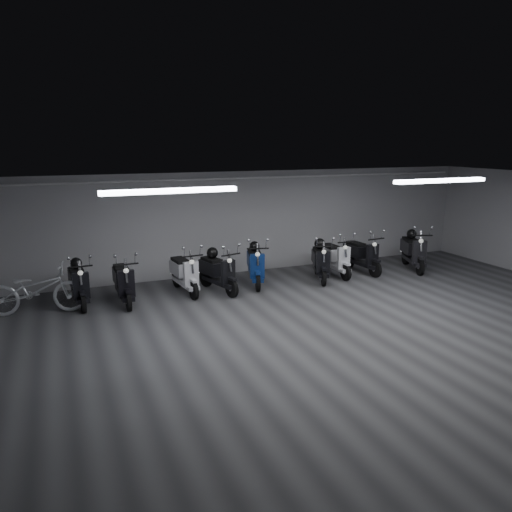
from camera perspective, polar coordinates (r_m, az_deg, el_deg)
name	(u,v)px	position (r m, az deg, el deg)	size (l,w,h in m)	color
floor	(343,334)	(9.58, 10.11, -8.95)	(14.00, 10.00, 0.01)	#38393B
ceiling	(349,186)	(8.92, 10.85, 8.03)	(14.00, 10.00, 0.01)	gray
back_wall	(247,222)	(13.53, -1.02, 3.97)	(14.00, 0.01, 2.80)	#A0A0A2
fluor_strip_left	(170,191)	(8.68, -9.99, 7.50)	(2.40, 0.18, 0.08)	white
fluor_strip_right	(441,181)	(11.56, 20.77, 8.23)	(2.40, 0.18, 0.08)	white
conduit	(248,178)	(13.31, -0.91, 9.11)	(0.05, 0.05, 13.60)	white
scooter_0	(78,278)	(11.51, -20.05, -2.43)	(0.56, 1.69, 1.26)	black
scooter_1	(123,276)	(11.33, -15.26, -2.25)	(0.58, 1.73, 1.29)	black
scooter_2	(184,267)	(11.80, -8.37, -1.32)	(0.58, 1.73, 1.28)	silver
scooter_3	(218,266)	(11.81, -4.47, -1.21)	(0.57, 1.72, 1.28)	black
scooter_4	(255,259)	(12.38, -0.07, -0.39)	(0.59, 1.78, 1.33)	navy
scooter_5	(321,257)	(12.91, 7.57, -0.06)	(0.57, 1.70, 1.27)	black
scooter_6	(335,252)	(13.43, 9.27, 0.42)	(0.57, 1.72, 1.28)	white
scooter_8	(362,250)	(13.86, 12.28, 0.74)	(0.58, 1.75, 1.30)	black
scooter_9	(414,246)	(14.53, 17.97, 1.11)	(0.62, 1.85, 1.38)	black
bicycle	(35,284)	(11.29, -24.40, -3.03)	(0.71, 2.00, 1.29)	white
helmet_0	(254,246)	(12.55, -0.18, 1.16)	(0.26, 0.26, 0.26)	black
helmet_1	(412,234)	(14.71, 17.73, 2.48)	(0.28, 0.28, 0.28)	black
helmet_2	(76,263)	(11.67, -20.30, -0.80)	(0.26, 0.26, 0.26)	black
helmet_3	(320,244)	(13.08, 7.46, 1.44)	(0.29, 0.29, 0.29)	black
helmet_4	(212,253)	(11.94, -5.12, 0.37)	(0.28, 0.28, 0.28)	black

